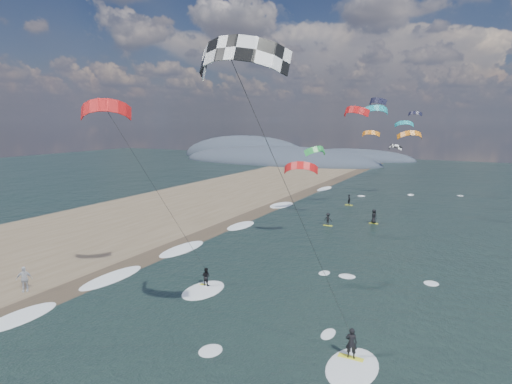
% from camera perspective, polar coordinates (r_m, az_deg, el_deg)
% --- Properties ---
extents(ground, '(260.00, 260.00, 0.00)m').
position_cam_1_polar(ground, '(26.49, -10.80, -19.29)').
color(ground, black).
rests_on(ground, ground).
extents(sand_strip, '(26.00, 240.00, 0.00)m').
position_cam_1_polar(sand_strip, '(49.43, -25.69, -6.29)').
color(sand_strip, brown).
rests_on(sand_strip, ground).
extents(wet_sand_strip, '(3.00, 240.00, 0.00)m').
position_cam_1_polar(wet_sand_strip, '(40.72, -15.38, -8.96)').
color(wet_sand_strip, '#382D23').
rests_on(wet_sand_strip, ground).
extents(coastal_hills, '(80.00, 41.00, 15.00)m').
position_cam_1_polar(coastal_hills, '(139.81, 2.33, 4.35)').
color(coastal_hills, '#3D4756').
rests_on(coastal_hills, ground).
extents(kitesurfer_near_a, '(7.70, 8.32, 16.48)m').
position_cam_1_polar(kitesurfer_near_a, '(18.36, 0.09, 9.03)').
color(kitesurfer_near_a, yellow).
rests_on(kitesurfer_near_a, ground).
extents(kitesurfer_near_b, '(6.78, 8.84, 14.64)m').
position_cam_1_polar(kitesurfer_near_b, '(30.14, -14.89, 2.17)').
color(kitesurfer_near_b, yellow).
rests_on(kitesurfer_near_b, ground).
extents(far_kitesurfers, '(7.01, 14.50, 1.81)m').
position_cam_1_polar(far_kitesurfers, '(55.92, 12.50, -2.90)').
color(far_kitesurfers, yellow).
rests_on(far_kitesurfers, ground).
extents(bg_kite_field, '(13.07, 71.97, 9.93)m').
position_cam_1_polar(bg_kite_field, '(74.08, 16.36, 8.22)').
color(bg_kite_field, teal).
rests_on(bg_kite_field, ground).
extents(shoreline_surf, '(2.40, 79.40, 0.11)m').
position_cam_1_polar(shoreline_surf, '(43.41, -9.91, -7.60)').
color(shoreline_surf, white).
rests_on(shoreline_surf, ground).
extents(beach_walker, '(1.14, 1.12, 1.93)m').
position_cam_1_polar(beach_walker, '(36.95, -28.52, -10.17)').
color(beach_walker, silver).
rests_on(beach_walker, ground).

